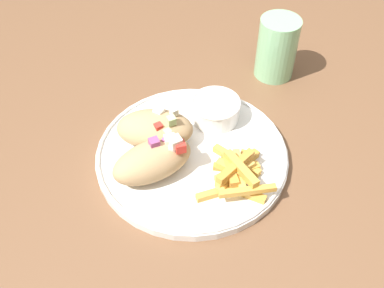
{
  "coord_description": "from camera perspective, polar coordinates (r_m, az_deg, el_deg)",
  "views": [
    {
      "loc": [
        0.11,
        -0.51,
        1.32
      ],
      "look_at": [
        0.03,
        -0.04,
        0.81
      ],
      "focal_mm": 42.0,
      "sensor_mm": 36.0,
      "label": 1
    }
  ],
  "objects": [
    {
      "name": "pita_sandwich_near",
      "position": [
        0.67,
        -4.97,
        -2.07
      ],
      "size": [
        0.14,
        0.13,
        0.07
      ],
      "rotation": [
        0.0,
        0.0,
        0.67
      ],
      "color": "tan",
      "rests_on": "plate"
    },
    {
      "name": "pita_sandwich_far",
      "position": [
        0.71,
        -4.72,
        1.97
      ],
      "size": [
        0.13,
        0.09,
        0.06
      ],
      "rotation": [
        0.0,
        0.0,
        0.11
      ],
      "color": "tan",
      "rests_on": "plate"
    },
    {
      "name": "fries_pile",
      "position": [
        0.67,
        5.66,
        -3.67
      ],
      "size": [
        0.11,
        0.11,
        0.04
      ],
      "color": "#E5B251",
      "rests_on": "plate"
    },
    {
      "name": "plate",
      "position": [
        0.71,
        0.0,
        -1.32
      ],
      "size": [
        0.3,
        0.3,
        0.02
      ],
      "color": "white",
      "rests_on": "table"
    },
    {
      "name": "water_glass",
      "position": [
        0.86,
        10.67,
        11.59
      ],
      "size": [
        0.07,
        0.07,
        0.12
      ],
      "color": "#8CCC93",
      "rests_on": "table"
    },
    {
      "name": "sauce_ramekin",
      "position": [
        0.75,
        3.0,
        4.49
      ],
      "size": [
        0.08,
        0.08,
        0.04
      ],
      "color": "white",
      "rests_on": "plate"
    },
    {
      "name": "table",
      "position": [
        0.81,
        -1.85,
        -2.84
      ],
      "size": [
        1.28,
        1.28,
        0.77
      ],
      "color": "brown",
      "rests_on": "ground_plane"
    }
  ]
}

